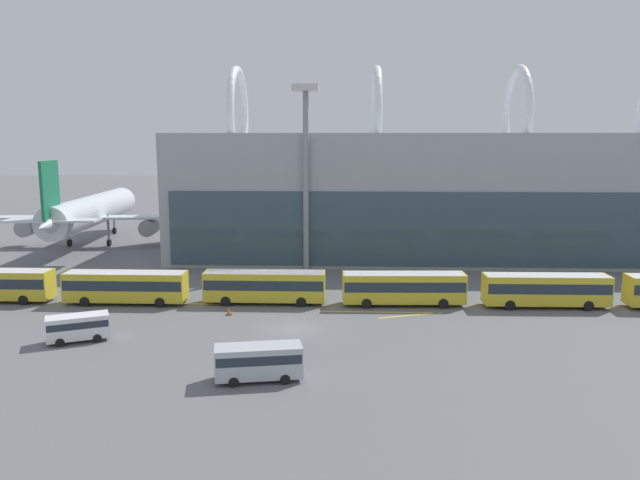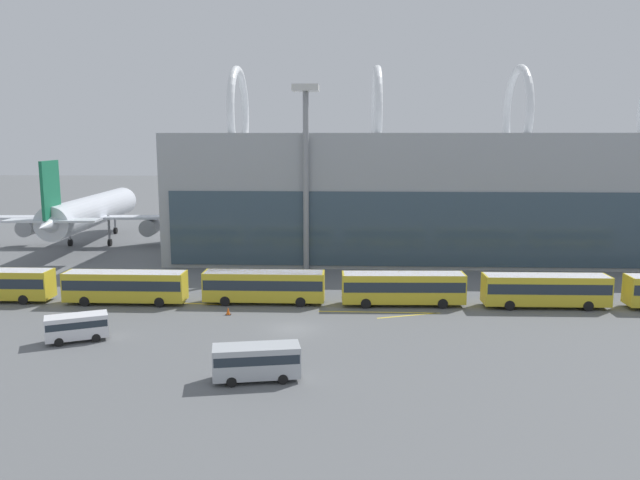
{
  "view_description": "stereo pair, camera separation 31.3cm",
  "coord_description": "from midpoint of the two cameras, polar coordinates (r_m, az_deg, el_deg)",
  "views": [
    {
      "loc": [
        4.51,
        -52.67,
        16.64
      ],
      "look_at": [
        1.36,
        24.02,
        4.0
      ],
      "focal_mm": 35.0,
      "sensor_mm": 36.0,
      "label": 1
    },
    {
      "loc": [
        4.82,
        -52.65,
        16.64
      ],
      "look_at": [
        1.36,
        24.02,
        4.0
      ],
      "focal_mm": 35.0,
      "sensor_mm": 36.0,
      "label": 2
    }
  ],
  "objects": [
    {
      "name": "airliner_at_gate_far",
      "position": [
        101.85,
        7.61,
        3.11
      ],
      "size": [
        35.43,
        35.84,
        13.94
      ],
      "rotation": [
        0.0,
        0.0,
        1.4
      ],
      "color": "silver",
      "rests_on": "ground_plane"
    },
    {
      "name": "floodlight_mast",
      "position": [
        77.66,
        -1.42,
        8.78
      ],
      "size": [
        3.2,
        3.2,
        22.98
      ],
      "color": "gray",
      "rests_on": "ground_plane"
    },
    {
      "name": "shuttle_bus_3",
      "position": [
        63.02,
        7.52,
        -4.24
      ],
      "size": [
        12.28,
        3.05,
        3.28
      ],
      "rotation": [
        0.0,
        0.0,
        0.04
      ],
      "color": "gold",
      "rests_on": "ground_plane"
    },
    {
      "name": "ground_plane",
      "position": [
        55.43,
        -2.61,
        -8.13
      ],
      "size": [
        440.0,
        440.0,
        0.0
      ],
      "primitive_type": "plane",
      "color": "slate"
    },
    {
      "name": "airliner_at_gate_near",
      "position": [
        102.96,
        -20.43,
        2.41
      ],
      "size": [
        33.56,
        37.91,
        13.66
      ],
      "rotation": [
        0.0,
        0.0,
        1.63
      ],
      "color": "silver",
      "rests_on": "ground_plane"
    },
    {
      "name": "lane_stripe_0",
      "position": [
        64.69,
        -11.33,
        -5.74
      ],
      "size": [
        6.93,
        1.0,
        0.01
      ],
      "primitive_type": "cube",
      "rotation": [
        0.0,
        0.0,
        -0.11
      ],
      "color": "yellow",
      "rests_on": "ground_plane"
    },
    {
      "name": "service_van_crossing",
      "position": [
        44.07,
        -5.85,
        -10.86
      ],
      "size": [
        6.29,
        3.22,
        2.47
      ],
      "rotation": [
        0.0,
        0.0,
        0.19
      ],
      "color": "#B2B7BC",
      "rests_on": "ground_plane"
    },
    {
      "name": "shuttle_bus_2",
      "position": [
        63.41,
        -5.22,
        -4.11
      ],
      "size": [
        12.2,
        2.69,
        3.28
      ],
      "rotation": [
        0.0,
        0.0,
        0.0
      ],
      "color": "gold",
      "rests_on": "ground_plane"
    },
    {
      "name": "shuttle_bus_1",
      "position": [
        66.02,
        -17.46,
        -3.97
      ],
      "size": [
        12.2,
        2.7,
        3.28
      ],
      "rotation": [
        0.0,
        0.0,
        0.0
      ],
      "color": "gold",
      "rests_on": "ground_plane"
    },
    {
      "name": "lane_stripe_2",
      "position": [
        60.77,
        5.35,
        -6.58
      ],
      "size": [
        11.71,
        0.36,
        0.01
      ],
      "primitive_type": "cube",
      "rotation": [
        0.0,
        0.0,
        -0.01
      ],
      "color": "yellow",
      "rests_on": "ground_plane"
    },
    {
      "name": "shuttle_bus_4",
      "position": [
        65.61,
        19.83,
        -4.18
      ],
      "size": [
        12.22,
        2.78,
        3.28
      ],
      "rotation": [
        0.0,
        0.0,
        0.01
      ],
      "color": "gold",
      "rests_on": "ground_plane"
    },
    {
      "name": "traffic_cone_0",
      "position": [
        60.17,
        -8.47,
        -6.45
      ],
      "size": [
        0.53,
        0.53,
        0.74
      ],
      "color": "black",
      "rests_on": "ground_plane"
    },
    {
      "name": "lane_stripe_1",
      "position": [
        59.95,
        7.91,
        -6.85
      ],
      "size": [
        5.87,
        2.26,
        0.01
      ],
      "primitive_type": "cube",
      "rotation": [
        0.0,
        0.0,
        0.34
      ],
      "color": "yellow",
      "rests_on": "ground_plane"
    },
    {
      "name": "service_van_foreground",
      "position": [
        55.59,
        -21.43,
        -7.33
      ],
      "size": [
        5.24,
        3.8,
        2.2
      ],
      "rotation": [
        0.0,
        0.0,
        3.57
      ],
      "color": "silver",
      "rests_on": "ground_plane"
    }
  ]
}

